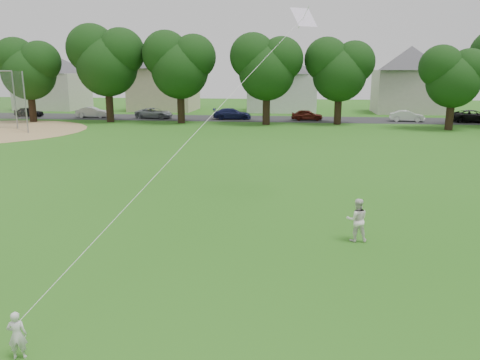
# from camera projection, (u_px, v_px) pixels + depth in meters

# --- Properties ---
(ground) EXTENTS (160.00, 160.00, 0.00)m
(ground) POSITION_uv_depth(u_px,v_px,m) (208.00, 286.00, 11.83)
(ground) COLOR #246016
(ground) RESTS_ON ground
(street) EXTENTS (90.00, 7.00, 0.01)m
(street) POSITION_uv_depth(u_px,v_px,m) (279.00, 119.00, 52.40)
(street) COLOR #2D2D30
(street) RESTS_ON ground
(toddler) EXTENTS (0.40, 0.32, 0.96)m
(toddler) POSITION_uv_depth(u_px,v_px,m) (17.00, 335.00, 8.74)
(toddler) COLOR silver
(toddler) RESTS_ON ground
(older_boy) EXTENTS (0.72, 0.58, 1.40)m
(older_boy) POSITION_uv_depth(u_px,v_px,m) (357.00, 220.00, 14.78)
(older_boy) COLOR white
(older_boy) RESTS_ON ground
(kite) EXTENTS (3.25, 6.61, 14.72)m
(kite) POSITION_uv_depth(u_px,v_px,m) (211.00, 117.00, 13.44)
(kite) COLOR white
(kite) RESTS_ON ground
(tree_row) EXTENTS (82.76, 8.41, 10.27)m
(tree_row) POSITION_uv_depth(u_px,v_px,m) (295.00, 62.00, 45.38)
(tree_row) COLOR black
(tree_row) RESTS_ON ground
(parked_cars) EXTENTS (63.07, 2.31, 1.28)m
(parked_cars) POSITION_uv_depth(u_px,v_px,m) (294.00, 115.00, 51.09)
(parked_cars) COLOR black
(parked_cars) RESTS_ON ground
(house_row) EXTENTS (76.22, 12.62, 10.19)m
(house_row) POSITION_uv_depth(u_px,v_px,m) (285.00, 75.00, 60.94)
(house_row) COLOR beige
(house_row) RESTS_ON ground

